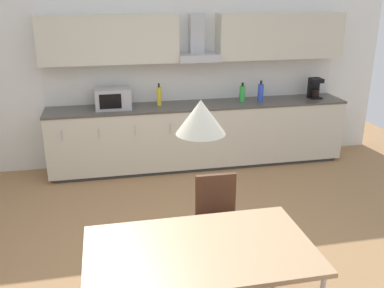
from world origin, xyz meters
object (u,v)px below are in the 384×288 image
(bottle_green, at_px, (242,94))
(bottle_blue, at_px, (261,92))
(coffee_maker, at_px, (315,88))
(chair_far_right, at_px, (218,213))
(dining_table, at_px, (200,253))
(pendant_lamp, at_px, (201,117))
(microwave, at_px, (113,98))
(bottle_yellow, at_px, (159,96))

(bottle_green, xyz_separation_m, bottle_blue, (0.28, -0.00, 0.01))
(coffee_maker, distance_m, chair_far_right, 3.33)
(dining_table, height_order, pendant_lamp, pendant_lamp)
(microwave, bearing_deg, coffee_maker, 0.50)
(microwave, bearing_deg, chair_far_right, -71.12)
(bottle_green, relative_size, pendant_lamp, 0.87)
(bottle_green, relative_size, bottle_yellow, 0.89)
(microwave, bearing_deg, bottle_blue, 0.34)
(coffee_maker, xyz_separation_m, pendant_lamp, (-2.52, -3.31, 0.62))
(bottle_yellow, distance_m, pendant_lamp, 3.39)
(coffee_maker, bearing_deg, microwave, -179.50)
(bottle_yellow, bearing_deg, pendant_lamp, -92.84)
(bottle_blue, bearing_deg, microwave, -179.66)
(coffee_maker, relative_size, bottle_yellow, 0.95)
(bottle_blue, height_order, dining_table, bottle_blue)
(bottle_blue, height_order, chair_far_right, bottle_blue)
(bottle_yellow, bearing_deg, microwave, -176.64)
(chair_far_right, bearing_deg, coffee_maker, 48.85)
(bottle_blue, bearing_deg, pendant_lamp, -116.70)
(microwave, xyz_separation_m, bottle_green, (1.85, 0.01, -0.02))
(microwave, relative_size, dining_table, 0.30)
(microwave, bearing_deg, pendant_lamp, -81.81)
(coffee_maker, bearing_deg, pendant_lamp, -127.26)
(bottle_green, xyz_separation_m, chair_far_right, (-1.02, -2.46, -0.52))
(microwave, height_order, chair_far_right, microwave)
(chair_far_right, distance_m, pendant_lamp, 1.49)
(chair_far_right, bearing_deg, bottle_yellow, 94.55)
(coffee_maker, relative_size, chair_far_right, 0.34)
(dining_table, bearing_deg, pendant_lamp, 63.43)
(coffee_maker, xyz_separation_m, chair_far_right, (-2.16, -2.47, -0.55))
(bottle_yellow, bearing_deg, bottle_green, -1.08)
(dining_table, bearing_deg, bottle_yellow, 87.16)
(bottle_green, height_order, pendant_lamp, pendant_lamp)
(microwave, xyz_separation_m, pendant_lamp, (0.47, -3.29, 0.63))
(coffee_maker, relative_size, dining_table, 0.19)
(coffee_maker, bearing_deg, chair_far_right, -131.15)
(bottle_blue, distance_m, pendant_lamp, 3.75)
(bottle_green, distance_m, pendant_lamp, 3.64)
(dining_table, relative_size, pendant_lamp, 5.02)
(coffee_maker, height_order, bottle_green, coffee_maker)
(bottle_yellow, bearing_deg, coffee_maker, -0.27)
(bottle_blue, relative_size, bottle_yellow, 0.95)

